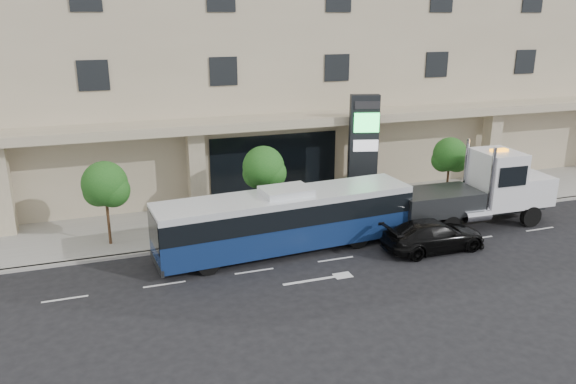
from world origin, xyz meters
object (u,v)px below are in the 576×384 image
object	(u,v)px
city_bus	(286,219)
black_sedan	(434,235)
tow_truck	(480,192)
signage_pylon	(363,151)

from	to	relation	value
city_bus	black_sedan	world-z (taller)	city_bus
tow_truck	black_sedan	size ratio (longest dim) A/B	1.93
city_bus	tow_truck	size ratio (longest dim) A/B	1.27
black_sedan	signage_pylon	bearing A→B (deg)	4.01
tow_truck	black_sedan	world-z (taller)	tow_truck
city_bus	signage_pylon	bearing A→B (deg)	31.24
city_bus	signage_pylon	world-z (taller)	signage_pylon
tow_truck	black_sedan	bearing A→B (deg)	-150.72
tow_truck	signage_pylon	distance (m)	6.85
signage_pylon	tow_truck	bearing A→B (deg)	-27.81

